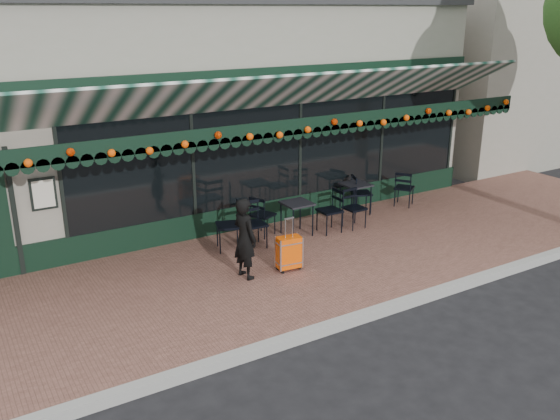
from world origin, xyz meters
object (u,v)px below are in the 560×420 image
suitcase (289,253)px  cafe_table_a (356,187)px  woman (245,238)px  chair_b_left (228,226)px  chair_b_right (263,215)px  chair_a_extra (404,188)px  chair_b_front (254,225)px  chair_a_right (361,193)px  cafe_table_b (297,206)px  chair_a_left (330,211)px  chair_a_front (354,209)px

suitcase → cafe_table_a: (2.79, 1.75, 0.31)m
woman → chair_b_left: (0.30, 1.22, -0.23)m
chair_b_right → chair_a_extra: bearing=-113.8°
chair_b_front → chair_a_right: bearing=14.2°
cafe_table_b → chair_a_extra: 3.11m
woman → cafe_table_b: woman is taller
chair_a_left → suitcase: bearing=-53.5°
cafe_table_a → chair_b_right: size_ratio=0.83×
woman → chair_b_left: bearing=-24.1°
suitcase → chair_b_left: (-0.47, 1.36, 0.15)m
chair_a_right → chair_a_front: 1.04m
chair_b_left → chair_b_front: bearing=91.0°
chair_a_right → chair_a_extra: chair_a_right is taller
chair_a_extra → chair_b_right: size_ratio=0.99×
cafe_table_b → woman: bearing=-145.9°
chair_a_extra → woman: bearing=72.5°
woman → chair_a_right: size_ratio=1.64×
woman → chair_a_right: 4.14m
chair_a_front → chair_a_left: bearing=172.5°
woman → chair_a_front: (3.03, 0.95, -0.29)m
chair_b_front → cafe_table_a: bearing=13.8°
chair_b_left → chair_b_right: (0.90, 0.31, -0.05)m
chair_a_extra → chair_b_left: (-4.58, -0.29, 0.05)m
woman → cafe_table_b: 2.17m
cafe_table_b → chair_a_front: chair_a_front is taller
chair_a_right → chair_a_front: size_ratio=1.04×
chair_a_left → chair_b_right: chair_a_left is taller
cafe_table_a → chair_a_right: size_ratio=0.82×
cafe_table_a → chair_a_right: (0.21, 0.06, -0.20)m
chair_a_right → chair_b_left: size_ratio=0.91×
suitcase → cafe_table_a: bearing=38.7°
woman → suitcase: bearing=-110.6°
cafe_table_b → chair_b_front: bearing=-172.8°
chair_a_left → chair_b_left: (-2.14, 0.21, 0.02)m
chair_a_left → chair_b_front: size_ratio=0.99×
chair_b_right → cafe_table_a: bearing=-111.7°
cafe_table_b → chair_a_front: size_ratio=0.83×
chair_a_right → chair_b_left: bearing=119.2°
chair_a_left → chair_a_right: 1.49m
chair_b_left → chair_b_right: 0.96m
chair_b_left → chair_b_right: chair_b_left is taller
cafe_table_a → chair_b_left: size_ratio=0.75×
woman → chair_a_extra: 5.12m
woman → chair_a_right: (3.78, 1.67, -0.27)m
chair_b_right → suitcase: bearing=142.1°
chair_a_left → chair_a_front: bearing=86.6°
chair_a_extra → chair_a_right: bearing=47.2°
chair_a_right → chair_b_front: size_ratio=0.94×
chair_a_right → cafe_table_b: bearing=124.8°
chair_b_right → chair_b_front: bearing=111.8°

